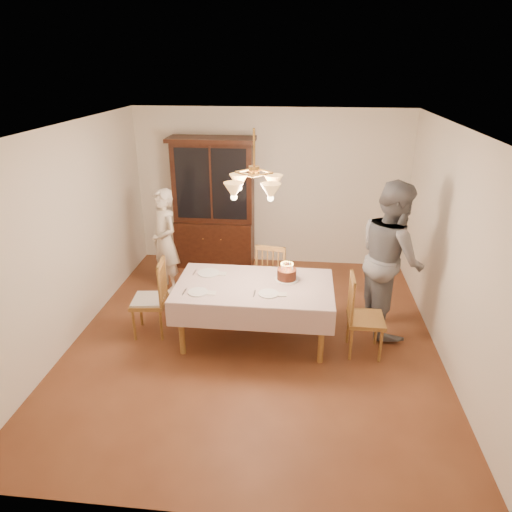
# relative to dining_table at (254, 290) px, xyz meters

# --- Properties ---
(ground) EXTENTS (5.00, 5.00, 0.00)m
(ground) POSITION_rel_dining_table_xyz_m (0.00, 0.00, -0.68)
(ground) COLOR #5E301A
(ground) RESTS_ON ground
(room_shell) EXTENTS (5.00, 5.00, 5.00)m
(room_shell) POSITION_rel_dining_table_xyz_m (0.00, 0.00, 0.90)
(room_shell) COLOR white
(room_shell) RESTS_ON ground
(dining_table) EXTENTS (1.90, 1.10, 0.76)m
(dining_table) POSITION_rel_dining_table_xyz_m (0.00, 0.00, 0.00)
(dining_table) COLOR brown
(dining_table) RESTS_ON ground
(china_hutch) EXTENTS (1.38, 0.54, 2.16)m
(china_hutch) POSITION_rel_dining_table_xyz_m (-0.92, 2.25, 0.36)
(china_hutch) COLOR black
(china_hutch) RESTS_ON ground
(chair_far_side) EXTENTS (0.50, 0.48, 1.00)m
(chair_far_side) POSITION_rel_dining_table_xyz_m (0.17, 0.83, -0.24)
(chair_far_side) COLOR brown
(chair_far_side) RESTS_ON ground
(chair_left_end) EXTENTS (0.46, 0.48, 1.00)m
(chair_left_end) POSITION_rel_dining_table_xyz_m (-1.33, -0.01, -0.23)
(chair_left_end) COLOR brown
(chair_left_end) RESTS_ON ground
(chair_right_end) EXTENTS (0.42, 0.44, 1.00)m
(chair_right_end) POSITION_rel_dining_table_xyz_m (1.33, -0.16, -0.24)
(chair_right_end) COLOR brown
(chair_right_end) RESTS_ON ground
(elderly_woman) EXTENTS (0.67, 0.68, 1.58)m
(elderly_woman) POSITION_rel_dining_table_xyz_m (-1.47, 1.22, 0.11)
(elderly_woman) COLOR white
(elderly_woman) RESTS_ON ground
(adult_in_grey) EXTENTS (0.93, 1.09, 1.97)m
(adult_in_grey) POSITION_rel_dining_table_xyz_m (1.67, 0.47, 0.30)
(adult_in_grey) COLOR slate
(adult_in_grey) RESTS_ON ground
(birthday_cake) EXTENTS (0.30, 0.30, 0.22)m
(birthday_cake) POSITION_rel_dining_table_xyz_m (0.38, 0.17, 0.14)
(birthday_cake) COLOR white
(birthday_cake) RESTS_ON dining_table
(place_setting_near_left) EXTENTS (0.38, 0.23, 0.02)m
(place_setting_near_left) POSITION_rel_dining_table_xyz_m (-0.62, -0.28, 0.08)
(place_setting_near_left) COLOR white
(place_setting_near_left) RESTS_ON dining_table
(place_setting_near_right) EXTENTS (0.38, 0.24, 0.02)m
(place_setting_near_right) POSITION_rel_dining_table_xyz_m (0.20, -0.23, 0.08)
(place_setting_near_right) COLOR white
(place_setting_near_right) RESTS_ON dining_table
(place_setting_far_left) EXTENTS (0.42, 0.27, 0.02)m
(place_setting_far_left) POSITION_rel_dining_table_xyz_m (-0.60, 0.25, 0.08)
(place_setting_far_left) COLOR white
(place_setting_far_left) RESTS_ON dining_table
(chandelier) EXTENTS (0.62, 0.62, 0.73)m
(chandelier) POSITION_rel_dining_table_xyz_m (-0.00, -0.00, 1.29)
(chandelier) COLOR #BF8C3F
(chandelier) RESTS_ON ground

